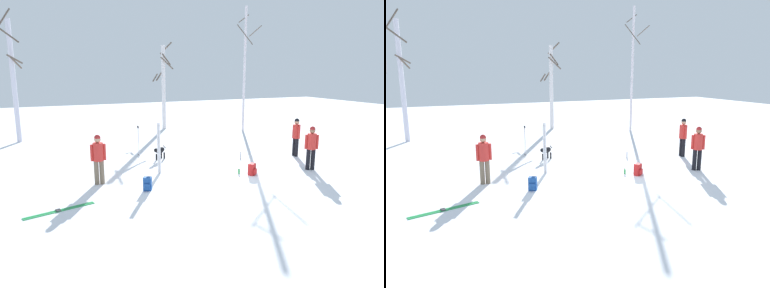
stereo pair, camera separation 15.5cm
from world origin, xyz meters
TOP-DOWN VIEW (x-y plane):
  - ground_plane at (0.00, 0.00)m, footprint 60.00×60.00m
  - person_0 at (-3.87, 1.27)m, footprint 0.52×0.34m
  - person_1 at (3.96, -0.16)m, footprint 0.47×0.34m
  - person_2 at (4.90, 1.88)m, footprint 0.34×0.52m
  - dog at (-0.95, 3.63)m, footprint 0.72×0.60m
  - ski_pair_planted_0 at (-1.61, 1.66)m, footprint 0.12×0.11m
  - ski_pair_lying_0 at (-5.26, -0.68)m, footprint 1.92×0.68m
  - ski_poles_0 at (-1.64, 4.57)m, footprint 0.07×0.25m
  - backpack_0 at (-2.55, 0.00)m, footprint 0.32×0.34m
  - backpack_1 at (1.48, 0.10)m, footprint 0.33×0.34m
  - water_bottle_0 at (2.47, 2.58)m, footprint 0.06×0.06m
  - water_bottle_1 at (1.12, 0.44)m, footprint 0.08×0.08m
  - birch_tree_1 at (-6.77, 10.26)m, footprint 1.32×1.46m
  - birch_tree_2 at (1.86, 11.33)m, footprint 1.43×1.38m
  - birch_tree_3 at (6.27, 8.64)m, footprint 1.41×1.38m

SIDE VIEW (x-z plane):
  - ground_plane at x=0.00m, z-range 0.00..0.00m
  - ski_pair_lying_0 at x=-5.26m, z-range -0.01..0.03m
  - water_bottle_1 at x=1.12m, z-range -0.01..0.21m
  - water_bottle_0 at x=2.47m, z-range -0.01..0.26m
  - backpack_0 at x=-2.55m, z-range -0.01..0.43m
  - backpack_1 at x=1.48m, z-range -0.01..0.43m
  - dog at x=-0.95m, z-range 0.10..0.67m
  - ski_poles_0 at x=-1.64m, z-range 0.05..1.44m
  - ski_pair_planted_0 at x=-1.61m, z-range -0.01..1.93m
  - person_0 at x=-3.87m, z-range 0.12..1.84m
  - person_1 at x=3.96m, z-range 0.12..1.84m
  - person_2 at x=4.90m, z-range 0.12..1.84m
  - birch_tree_2 at x=1.86m, z-range 0.04..5.62m
  - birch_tree_1 at x=-6.77m, z-range -0.10..6.86m
  - birch_tree_3 at x=6.27m, z-range 0.14..7.72m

